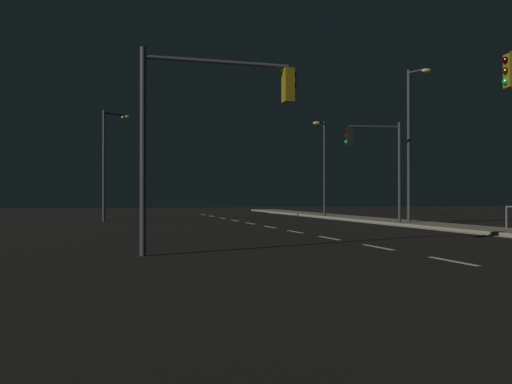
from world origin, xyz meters
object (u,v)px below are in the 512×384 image
Objects in this scene: traffic_light_near_right at (376,153)px; street_lamp_across_street at (323,159)px; street_lamp_median at (412,132)px; street_lamp_far_end at (108,154)px; traffic_light_near_left at (213,111)px.

street_lamp_across_street is (1.25, 11.01, 0.35)m from traffic_light_near_right.
street_lamp_median is 1.23× the size of street_lamp_across_street.
street_lamp_far_end is at bearing -172.92° from street_lamp_across_street.
street_lamp_across_street is (-1.02, 10.65, -0.81)m from street_lamp_median.
traffic_light_near_right is 0.79× the size of street_lamp_across_street.
street_lamp_far_end is at bearing 96.41° from traffic_light_near_left.
street_lamp_median is (13.39, 13.22, 1.13)m from traffic_light_near_left.
street_lamp_far_end is (-2.47, 22.03, 0.26)m from traffic_light_near_left.
street_lamp_across_street is 0.99× the size of street_lamp_far_end.
street_lamp_across_street reaches higher than street_lamp_far_end.
traffic_light_near_right is (11.11, 12.85, -0.03)m from traffic_light_near_left.
traffic_light_near_left is 18.84m from street_lamp_median.
street_lamp_across_street is at bearing 62.62° from traffic_light_near_left.
traffic_light_near_left is at bearing -135.36° from street_lamp_median.
traffic_light_near_right is 0.78× the size of street_lamp_far_end.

